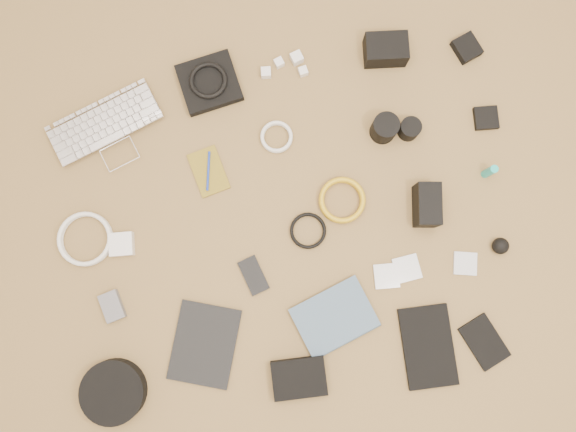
{
  "coord_description": "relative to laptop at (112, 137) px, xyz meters",
  "views": [
    {
      "loc": [
        -0.02,
        -0.18,
        1.67
      ],
      "look_at": [
        0.01,
        0.01,
        0.02
      ],
      "focal_mm": 35.0,
      "sensor_mm": 36.0,
      "label": 1
    }
  ],
  "objects": [
    {
      "name": "room_shell",
      "position": [
        0.49,
        -0.33,
        1.24
      ],
      "size": [
        4.04,
        4.04,
        2.58
      ],
      "color": "olive",
      "rests_on": "ground"
    },
    {
      "name": "laptop",
      "position": [
        0.0,
        0.0,
        0.0
      ],
      "size": [
        0.4,
        0.33,
        0.03
      ],
      "primitive_type": "imported",
      "rotation": [
        0.0,
        0.0,
        0.33
      ],
      "color": "silver",
      "rests_on": "ground"
    },
    {
      "name": "headphone_pouch",
      "position": [
        0.31,
        0.12,
        0.0
      ],
      "size": [
        0.2,
        0.19,
        0.03
      ],
      "primitive_type": "cube",
      "rotation": [
        0.0,
        0.0,
        0.17
      ],
      "color": "black",
      "rests_on": "ground"
    },
    {
      "name": "headphones",
      "position": [
        0.31,
        0.12,
        0.02
      ],
      "size": [
        0.15,
        0.15,
        0.01
      ],
      "primitive_type": "torus",
      "rotation": [
        0.0,
        0.0,
        0.38
      ],
      "color": "black",
      "rests_on": "headphone_pouch"
    },
    {
      "name": "charger_a",
      "position": [
        0.49,
        0.13,
        0.0
      ],
      "size": [
        0.03,
        0.03,
        0.03
      ],
      "primitive_type": "cube",
      "rotation": [
        0.0,
        0.0,
        -0.09
      ],
      "color": "white",
      "rests_on": "ground"
    },
    {
      "name": "charger_b",
      "position": [
        0.59,
        0.16,
        0.0
      ],
      "size": [
        0.04,
        0.04,
        0.03
      ],
      "primitive_type": "cube",
      "rotation": [
        0.0,
        0.0,
        0.31
      ],
      "color": "white",
      "rests_on": "ground"
    },
    {
      "name": "charger_c",
      "position": [
        0.6,
        0.12,
        -0.0
      ],
      "size": [
        0.03,
        0.03,
        0.02
      ],
      "primitive_type": "cube",
      "rotation": [
        0.0,
        0.0,
        0.17
      ],
      "color": "white",
      "rests_on": "ground"
    },
    {
      "name": "charger_d",
      "position": [
        0.54,
        0.16,
        -0.0
      ],
      "size": [
        0.03,
        0.03,
        0.02
      ],
      "primitive_type": "cube",
      "rotation": [
        0.0,
        0.0,
        0.33
      ],
      "color": "white",
      "rests_on": "ground"
    },
    {
      "name": "dslr_camera",
      "position": [
        0.86,
        0.14,
        0.02
      ],
      "size": [
        0.14,
        0.1,
        0.07
      ],
      "primitive_type": "cube",
      "rotation": [
        0.0,
        0.0,
        -0.1
      ],
      "color": "black",
      "rests_on": "ground"
    },
    {
      "name": "lens_pouch",
      "position": [
        1.12,
        0.11,
        0.0
      ],
      "size": [
        0.09,
        0.1,
        0.03
      ],
      "primitive_type": "cube",
      "rotation": [
        0.0,
        0.0,
        0.36
      ],
      "color": "black",
      "rests_on": "ground"
    },
    {
      "name": "notebook_olive",
      "position": [
        0.27,
        -0.15,
        -0.01
      ],
      "size": [
        0.12,
        0.16,
        0.01
      ],
      "primitive_type": "cube",
      "rotation": [
        0.0,
        0.0,
        0.22
      ],
      "color": "olive",
      "rests_on": "ground"
    },
    {
      "name": "pen_blue",
      "position": [
        0.27,
        -0.15,
        -0.0
      ],
      "size": [
        0.03,
        0.12,
        0.01
      ],
      "primitive_type": "cylinder",
      "rotation": [
        1.57,
        0.0,
        -0.19
      ],
      "color": "#152FAC",
      "rests_on": "notebook_olive"
    },
    {
      "name": "cable_white_a",
      "position": [
        0.49,
        -0.07,
        -0.01
      ],
      "size": [
        0.12,
        0.12,
        0.01
      ],
      "primitive_type": "torus",
      "rotation": [
        0.0,
        0.0,
        0.27
      ],
      "color": "white",
      "rests_on": "ground"
    },
    {
      "name": "lens_a",
      "position": [
        0.81,
        -0.11,
        0.03
      ],
      "size": [
        0.09,
        0.09,
        0.08
      ],
      "primitive_type": "cylinder",
      "rotation": [
        0.0,
        0.0,
        -0.11
      ],
      "color": "black",
      "rests_on": "ground"
    },
    {
      "name": "lens_b",
      "position": [
        0.89,
        -0.12,
        0.02
      ],
      "size": [
        0.07,
        0.07,
        0.06
      ],
      "primitive_type": "cylinder",
      "rotation": [
        0.0,
        0.0,
        0.08
      ],
      "color": "black",
      "rests_on": "ground"
    },
    {
      "name": "card_reader",
      "position": [
        1.13,
        -0.11,
        -0.0
      ],
      "size": [
        0.08,
        0.08,
        0.02
      ],
      "primitive_type": "cube",
      "rotation": [
        0.0,
        0.0,
        -0.07
      ],
      "color": "black",
      "rests_on": "ground"
    },
    {
      "name": "power_brick",
      "position": [
        -0.01,
        -0.33,
        0.0
      ],
      "size": [
        0.07,
        0.07,
        0.03
      ],
      "primitive_type": "cube",
      "rotation": [
        0.0,
        0.0,
        -0.07
      ],
      "color": "white",
      "rests_on": "ground"
    },
    {
      "name": "cable_white_b",
      "position": [
        -0.11,
        -0.29,
        -0.01
      ],
      "size": [
        0.21,
        0.21,
        0.01
      ],
      "primitive_type": "torus",
      "rotation": [
        0.0,
        0.0,
        0.32
      ],
      "color": "white",
      "rests_on": "ground"
    },
    {
      "name": "cable_black",
      "position": [
        0.54,
        -0.37,
        -0.01
      ],
      "size": [
        0.13,
        0.13,
        0.01
      ],
      "primitive_type": "torus",
      "rotation": [
        0.0,
        0.0,
        0.25
      ],
      "color": "black",
      "rests_on": "ground"
    },
    {
      "name": "cable_yellow",
      "position": [
        0.66,
        -0.3,
        -0.01
      ],
      "size": [
        0.14,
        0.14,
        0.02
      ],
      "primitive_type": "torus",
      "rotation": [
        0.0,
        0.0,
        0.03
      ],
      "color": "gold",
      "rests_on": "ground"
    },
    {
      "name": "flash",
      "position": [
        0.9,
        -0.35,
        0.03
      ],
      "size": [
        0.09,
        0.13,
        0.09
      ],
      "primitive_type": "cube",
      "rotation": [
        0.0,
        0.0,
        -0.16
      ],
      "color": "black",
      "rests_on": "ground"
    },
    {
      "name": "lens_cleaner",
      "position": [
        1.1,
        -0.28,
        0.03
      ],
      "size": [
        0.03,
        0.03,
        0.08
      ],
      "primitive_type": "cylinder",
      "rotation": [
        0.0,
        0.0,
        -0.11
      ],
      "color": "#1BB3AE",
      "rests_on": "ground"
    },
    {
      "name": "battery_charger",
      "position": [
        -0.06,
        -0.5,
        -0.0
      ],
      "size": [
        0.07,
        0.1,
        0.02
      ],
      "primitive_type": "cube",
      "rotation": [
        0.0,
        0.0,
        0.24
      ],
      "color": "slate",
      "rests_on": "ground"
    },
    {
      "name": "tablet",
      "position": [
        0.19,
        -0.65,
        -0.01
      ],
      "size": [
        0.25,
        0.28,
        0.01
      ],
      "primitive_type": "cube",
      "rotation": [
        0.0,
        0.0,
        -0.34
      ],
      "color": "black",
      "rests_on": "ground"
    },
    {
      "name": "phone",
      "position": [
        0.36,
        -0.48,
        -0.01
      ],
      "size": [
        0.09,
        0.12,
        0.01
      ],
      "primitive_type": "cube",
      "rotation": [
        0.0,
        0.0,
        0.29
      ],
      "color": "black",
      "rests_on": "ground"
    },
    {
      "name": "filter_case_left",
      "position": [
        0.75,
        -0.54,
        -0.01
      ],
      "size": [
        0.08,
        0.08,
        0.01
      ],
      "primitive_type": "cube",
      "rotation": [
        0.0,
        0.0,
        -0.07
      ],
      "color": "silver",
      "rests_on": "ground"
    },
    {
      "name": "filter_case_mid",
      "position": [
        0.82,
        -0.53,
        -0.01
      ],
      "size": [
        0.08,
        0.08,
        0.01
      ],
      "primitive_type": "cube",
      "rotation": [
        0.0,
        0.0,
        0.1
      ],
      "color": "silver",
      "rests_on": "ground"
    },
    {
      "name": "filter_case_right",
      "position": [
        0.99,
        -0.54,
        -0.01
      ],
      "size": [
        0.08,
        0.08,
        0.01
      ],
      "primitive_type": "cube",
      "rotation": [
        0.0,
        0.0,
        -0.22
      ],
      "color": "silver",
      "rests_on": "ground"
    },
    {
      "name": "air_blower",
      "position": [
        1.09,
        -0.5,
        0.01
      ],
      "size": [
        0.06,
        0.06,
        0.05
      ],
      "primitive_type": "sphere",
      "rotation": [
        0.0,
        0.0,
        0.28
      ],
      "color": "black",
      "rests_on": "ground"
    },
    {
      "name": "headphone_case",
      "position": [
        -0.08,
        -0.74,
        0.01
      ],
      "size": [
        0.23,
        0.23,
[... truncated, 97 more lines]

